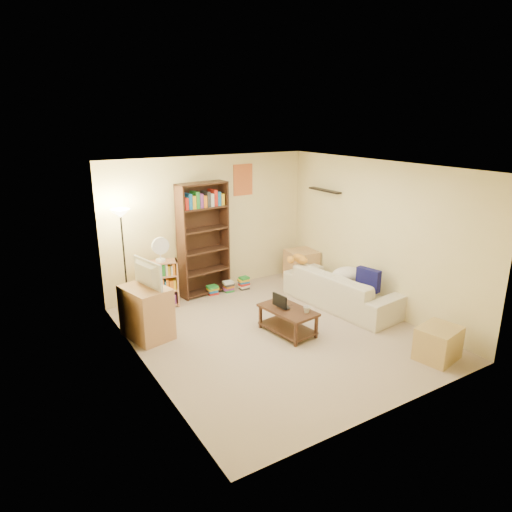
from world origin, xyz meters
The scene contains 19 objects.
room centered at (0.00, 0.01, 1.62)m, with size 4.50×4.54×2.52m.
sofa centered at (1.55, 0.28, 0.31)m, with size 1.06×2.21×0.62m, color beige.
navy_pillow centered at (1.70, -0.16, 0.59)m, with size 0.41×0.12×0.37m, color #131251.
cream_blanket centered at (1.70, 0.35, 0.53)m, with size 0.57×0.41×0.25m, color white.
tabby_cat centered at (1.19, 1.07, 0.71)m, with size 0.49×0.22×0.17m.
coffee_table centered at (0.15, -0.08, 0.25)m, with size 0.61×0.95×0.40m.
laptop centered at (0.18, 0.02, 0.41)m, with size 0.27×0.35×0.02m, color black.
laptop_screen centered at (0.06, 0.01, 0.51)m, with size 0.01×0.30×0.20m, color white.
mug centered at (0.31, -0.33, 0.44)m, with size 0.14×0.14×0.10m, color silver.
tv_remote centered at (0.21, 0.23, 0.41)m, with size 0.05×0.16×0.02m, color black.
tv_stand centered at (-1.70, 0.91, 0.39)m, with size 0.52×0.73×0.79m, color tan.
television centered at (-1.70, 0.91, 0.99)m, with size 0.25×0.70×0.40m, color black.
tall_bookshelf centered at (-0.22, 2.05, 1.09)m, with size 0.96×0.41×2.06m.
short_bookshelf centered at (-1.15, 1.90, 0.41)m, with size 0.68×0.41×0.82m.
desk_fan centered at (-1.10, 1.85, 1.05)m, with size 0.29×0.16×0.43m.
floor_lamp centered at (-1.71, 1.83, 1.42)m, with size 0.30×0.30×1.78m.
side_table centered at (1.72, 1.67, 0.31)m, with size 0.54×0.54×0.62m, color tan.
end_cabinet centered at (1.44, -1.77, 0.23)m, with size 0.55×0.46×0.46m, color tan.
book_stacks centered at (0.22, 1.88, 0.11)m, with size 0.83×0.24×0.25m.
Camera 1 is at (-3.54, -5.21, 3.16)m, focal length 32.00 mm.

